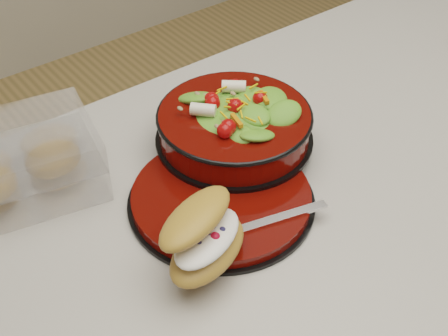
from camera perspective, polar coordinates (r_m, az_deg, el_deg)
island_counter at (r=1.30m, az=10.50°, el=-13.68°), size 1.24×0.74×0.90m
dinner_plate at (r=0.85m, az=-0.17°, el=-2.74°), size 0.26×0.26×0.02m
salad_bowl at (r=0.91m, az=0.95°, el=4.37°), size 0.24×0.24×0.10m
croissant at (r=0.74m, az=-1.82°, el=-6.26°), size 0.14×0.12×0.08m
fork at (r=0.80m, az=3.30°, el=-5.11°), size 0.18×0.06×0.00m
pastry_box at (r=0.90m, az=-18.25°, el=0.35°), size 0.24×0.19×0.09m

